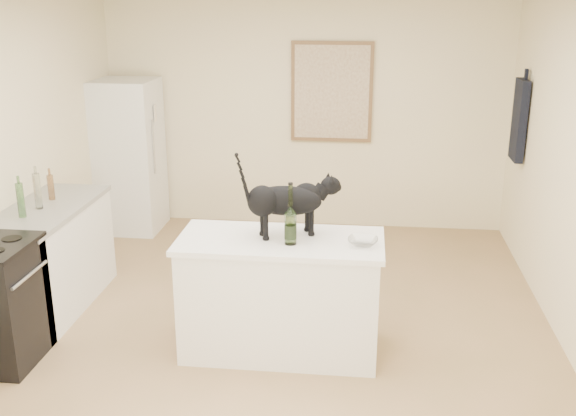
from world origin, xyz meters
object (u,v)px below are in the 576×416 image
at_px(fridge, 128,156).
at_px(black_cat, 285,204).
at_px(glass_bowl, 363,242).
at_px(wine_bottle, 290,217).

xyz_separation_m(fridge, black_cat, (2.08, -2.48, 0.29)).
distance_m(fridge, glass_bowl, 3.72).
distance_m(black_cat, wine_bottle, 0.18).
xyz_separation_m(fridge, glass_bowl, (2.65, -2.62, 0.08)).
bearing_deg(wine_bottle, glass_bowl, 3.63).
bearing_deg(black_cat, fridge, 107.57).
xyz_separation_m(fridge, wine_bottle, (2.13, -2.65, 0.25)).
relative_size(fridge, black_cat, 2.47).
relative_size(black_cat, glass_bowl, 3.24).
bearing_deg(black_cat, wine_bottle, -93.77).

